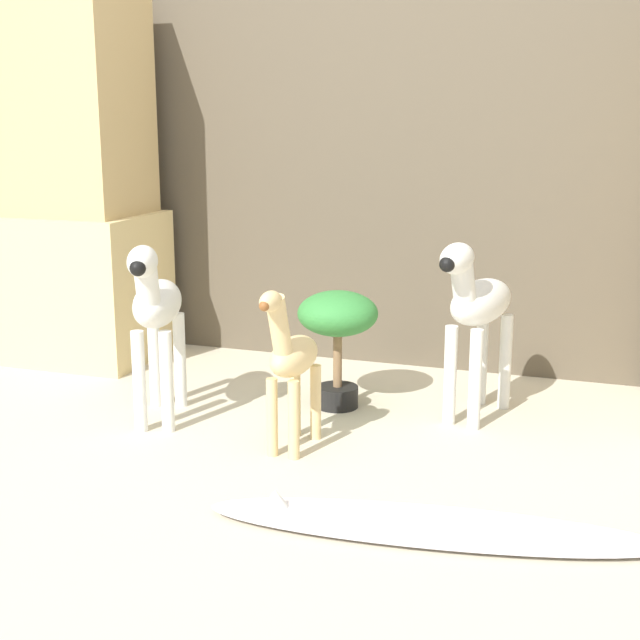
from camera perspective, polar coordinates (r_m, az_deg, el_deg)
ground_plane at (r=2.69m, az=-2.54°, el=-10.50°), size 14.00×14.00×0.00m
wall_back at (r=3.81m, az=5.34°, el=13.47°), size 6.40×0.08×2.20m
rock_pillar_left at (r=4.04m, az=-15.50°, el=7.72°), size 0.68×0.52×1.55m
zebra_right at (r=3.17m, az=9.99°, el=0.76°), size 0.25×0.51×0.66m
zebra_left at (r=3.14m, az=-10.48°, el=0.64°), size 0.28×0.51×0.66m
giraffe_figurine at (r=2.86m, az=-1.85°, el=-2.63°), size 0.13×0.38×0.56m
potted_palm_front at (r=3.27m, az=1.14°, el=-0.25°), size 0.30×0.30×0.44m
surfboard at (r=2.42m, az=6.88°, el=-12.90°), size 1.23×0.41×0.08m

